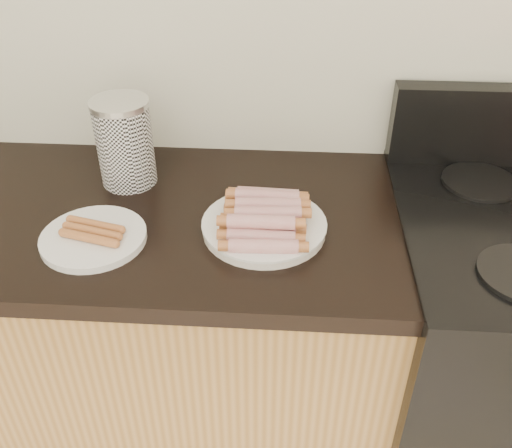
# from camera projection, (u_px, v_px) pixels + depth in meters

# --- Properties ---
(burner_far_left) EXTENTS (0.18, 0.18, 0.01)m
(burner_far_left) POSITION_uv_depth(u_px,v_px,m) (480.00, 182.00, 1.37)
(burner_far_left) COLOR black
(burner_far_left) RESTS_ON stove
(main_plate) EXTENTS (0.32, 0.32, 0.02)m
(main_plate) POSITION_uv_depth(u_px,v_px,m) (264.00, 228.00, 1.23)
(main_plate) COLOR white
(main_plate) RESTS_ON counter_slab
(side_plate) EXTENTS (0.27, 0.27, 0.02)m
(side_plate) POSITION_uv_depth(u_px,v_px,m) (94.00, 238.00, 1.20)
(side_plate) COLOR silver
(side_plate) RESTS_ON counter_slab
(hotdog_pile) EXTENTS (0.14, 0.22, 0.06)m
(hotdog_pile) POSITION_uv_depth(u_px,v_px,m) (264.00, 215.00, 1.21)
(hotdog_pile) COLOR maroon
(hotdog_pile) RESTS_ON main_plate
(plain_sausages) EXTENTS (0.12, 0.10, 0.02)m
(plain_sausages) POSITION_uv_depth(u_px,v_px,m) (92.00, 231.00, 1.19)
(plain_sausages) COLOR tan
(plain_sausages) RESTS_ON side_plate
(canister) EXTENTS (0.14, 0.14, 0.21)m
(canister) POSITION_uv_depth(u_px,v_px,m) (125.00, 142.00, 1.34)
(canister) COLOR white
(canister) RESTS_ON counter_slab
(mug) EXTENTS (0.09, 0.09, 0.10)m
(mug) POSITION_uv_depth(u_px,v_px,m) (135.00, 152.00, 1.43)
(mug) COLOR white
(mug) RESTS_ON counter_slab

